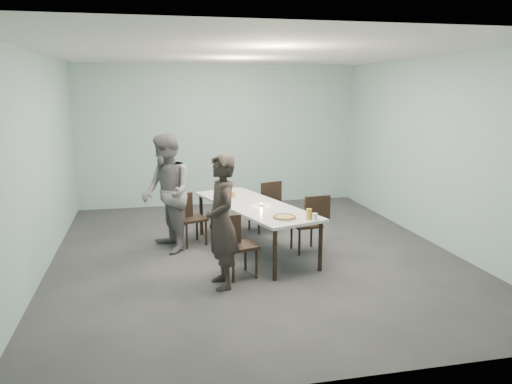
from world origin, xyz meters
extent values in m
plane|color=#333335|center=(0.00, 0.00, 0.00)|extent=(7.00, 7.00, 0.00)
cube|color=#9BC3BF|center=(0.00, 3.50, 1.50)|extent=(6.00, 0.02, 3.00)
cube|color=#9BC3BF|center=(0.00, -3.50, 1.50)|extent=(6.00, 0.02, 3.00)
cube|color=#9BC3BF|center=(-3.00, 0.00, 1.50)|extent=(0.02, 7.00, 3.00)
cube|color=#9BC3BF|center=(3.00, 0.00, 1.50)|extent=(0.02, 7.00, 3.00)
cube|color=white|center=(0.00, 0.00, 3.00)|extent=(6.00, 7.00, 0.02)
cube|color=white|center=(0.03, 0.13, 0.73)|extent=(1.62, 2.75, 0.04)
cylinder|color=black|center=(0.03, -1.14, 0.35)|extent=(0.06, 0.06, 0.71)
cylinder|color=black|center=(-0.68, 1.19, 0.35)|extent=(0.06, 0.06, 0.71)
cylinder|color=black|center=(0.74, -0.93, 0.35)|extent=(0.06, 0.06, 0.71)
cylinder|color=black|center=(0.03, 1.41, 0.35)|extent=(0.06, 0.06, 0.71)
cube|color=black|center=(-0.40, -0.89, 0.43)|extent=(0.51, 0.51, 0.04)
cube|color=black|center=(-0.58, -0.94, 0.67)|extent=(0.42, 0.14, 0.40)
cylinder|color=black|center=(-0.52, -1.10, 0.21)|extent=(0.04, 0.04, 0.41)
cylinder|color=black|center=(-0.60, -0.77, 0.21)|extent=(0.04, 0.04, 0.41)
cylinder|color=black|center=(-0.19, -1.02, 0.21)|extent=(0.04, 0.04, 0.41)
cylinder|color=black|center=(-0.27, -0.69, 0.21)|extent=(0.04, 0.04, 0.41)
cube|color=black|center=(-0.89, 0.67, 0.43)|extent=(0.54, 0.54, 0.04)
cube|color=black|center=(-1.07, 0.61, 0.67)|extent=(0.41, 0.18, 0.40)
cylinder|color=black|center=(-0.99, 0.45, 0.21)|extent=(0.04, 0.04, 0.41)
cylinder|color=black|center=(-1.11, 0.77, 0.21)|extent=(0.04, 0.04, 0.41)
cylinder|color=black|center=(-0.67, 0.57, 0.21)|extent=(0.04, 0.04, 0.41)
cylinder|color=black|center=(-0.79, 0.89, 0.21)|extent=(0.04, 0.04, 0.41)
cube|color=black|center=(0.81, -0.05, 0.43)|extent=(0.45, 0.45, 0.04)
cube|color=black|center=(1.00, -0.04, 0.67)|extent=(0.42, 0.07, 0.40)
cylinder|color=black|center=(0.97, 0.13, 0.21)|extent=(0.04, 0.04, 0.41)
cylinder|color=black|center=(1.00, -0.21, 0.21)|extent=(0.04, 0.04, 0.41)
cylinder|color=black|center=(0.63, 0.10, 0.21)|extent=(0.04, 0.04, 0.41)
cylinder|color=black|center=(0.66, -0.24, 0.21)|extent=(0.04, 0.04, 0.41)
cube|color=black|center=(0.41, 1.21, 0.43)|extent=(0.53, 0.53, 0.04)
cube|color=black|center=(0.59, 1.26, 0.67)|extent=(0.41, 0.17, 0.40)
cylinder|color=black|center=(0.52, 1.42, 0.21)|extent=(0.04, 0.04, 0.41)
cylinder|color=black|center=(0.63, 1.10, 0.21)|extent=(0.04, 0.04, 0.41)
cylinder|color=black|center=(0.20, 1.31, 0.21)|extent=(0.04, 0.04, 0.41)
cylinder|color=black|center=(0.31, 0.99, 0.21)|extent=(0.04, 0.04, 0.41)
imported|color=black|center=(-0.67, -1.17, 0.86)|extent=(0.49, 0.67, 1.72)
imported|color=slate|center=(-1.28, 0.43, 0.92)|extent=(0.92, 1.06, 1.85)
cylinder|color=white|center=(0.25, -0.80, 0.76)|extent=(0.34, 0.34, 0.01)
cylinder|color=tan|center=(0.25, -0.80, 0.77)|extent=(0.30, 0.30, 0.01)
torus|color=brown|center=(0.25, -0.80, 0.77)|extent=(0.32, 0.32, 0.03)
cylinder|color=white|center=(0.24, -0.39, 0.76)|extent=(0.18, 0.18, 0.01)
cylinder|color=#B88828|center=(0.57, -0.93, 0.82)|extent=(0.08, 0.08, 0.15)
cylinder|color=silver|center=(0.64, -0.96, 0.80)|extent=(0.08, 0.08, 0.09)
cylinder|color=silver|center=(0.11, -0.02, 0.77)|extent=(0.06, 0.06, 0.03)
cylinder|color=orange|center=(0.11, -0.02, 0.79)|extent=(0.04, 0.04, 0.01)
cylinder|color=#B88828|center=(-0.19, 0.72, 0.79)|extent=(0.07, 0.07, 0.08)
cube|color=silver|center=(-0.37, 0.94, 0.75)|extent=(0.35, 0.30, 0.01)
camera|label=1|loc=(-1.56, -7.19, 2.51)|focal=35.00mm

